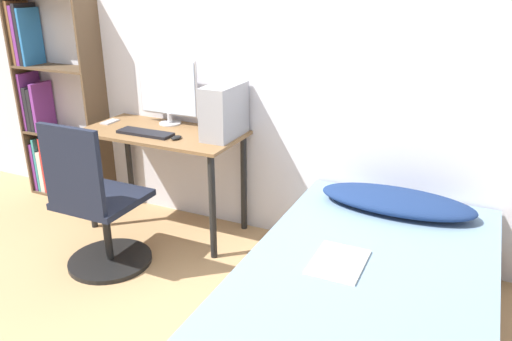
# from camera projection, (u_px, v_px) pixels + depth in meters

# --- Properties ---
(ground_plane) EXTENTS (14.00, 14.00, 0.00)m
(ground_plane) POSITION_uv_depth(u_px,v_px,m) (112.00, 335.00, 2.58)
(ground_plane) COLOR tan
(wall_back) EXTENTS (8.00, 0.05, 2.50)m
(wall_back) POSITION_uv_depth(u_px,v_px,m) (234.00, 54.00, 3.33)
(wall_back) COLOR silver
(wall_back) RESTS_ON ground_plane
(desk) EXTENTS (1.12, 0.55, 0.74)m
(desk) POSITION_uv_depth(u_px,v_px,m) (164.00, 148.00, 3.47)
(desk) COLOR brown
(desk) RESTS_ON ground_plane
(bookshelf) EXTENTS (0.74, 0.24, 1.62)m
(bookshelf) POSITION_uv_depth(u_px,v_px,m) (48.00, 105.00, 4.03)
(bookshelf) COLOR brown
(bookshelf) RESTS_ON ground_plane
(office_chair) EXTENTS (0.53, 0.53, 0.97)m
(office_chair) POSITION_uv_depth(u_px,v_px,m) (98.00, 214.00, 3.05)
(office_chair) COLOR black
(office_chair) RESTS_ON ground_plane
(bed) EXTENTS (1.16, 1.81, 0.46)m
(bed) POSITION_uv_depth(u_px,v_px,m) (366.00, 304.00, 2.45)
(bed) COLOR #4C3D2D
(bed) RESTS_ON ground_plane
(pillow) EXTENTS (0.88, 0.36, 0.11)m
(pillow) POSITION_uv_depth(u_px,v_px,m) (396.00, 201.00, 2.89)
(pillow) COLOR navy
(pillow) RESTS_ON bed
(magazine) EXTENTS (0.24, 0.32, 0.01)m
(magazine) POSITION_uv_depth(u_px,v_px,m) (338.00, 262.00, 2.36)
(magazine) COLOR silver
(magazine) RESTS_ON bed
(monitor) EXTENTS (0.47, 0.16, 0.46)m
(monitor) POSITION_uv_depth(u_px,v_px,m) (168.00, 90.00, 3.51)
(monitor) COLOR #B7B7BC
(monitor) RESTS_ON desk
(keyboard) EXTENTS (0.40, 0.12, 0.02)m
(keyboard) POSITION_uv_depth(u_px,v_px,m) (145.00, 133.00, 3.35)
(keyboard) COLOR black
(keyboard) RESTS_ON desk
(pc_tower) EXTENTS (0.18, 0.37, 0.35)m
(pc_tower) POSITION_uv_depth(u_px,v_px,m) (224.00, 111.00, 3.25)
(pc_tower) COLOR #99999E
(pc_tower) RESTS_ON desk
(mouse) EXTENTS (0.06, 0.09, 0.02)m
(mouse) POSITION_uv_depth(u_px,v_px,m) (176.00, 138.00, 3.26)
(mouse) COLOR black
(mouse) RESTS_ON desk
(phone) EXTENTS (0.07, 0.14, 0.01)m
(phone) POSITION_uv_depth(u_px,v_px,m) (110.00, 122.00, 3.63)
(phone) COLOR #B7B7BC
(phone) RESTS_ON desk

